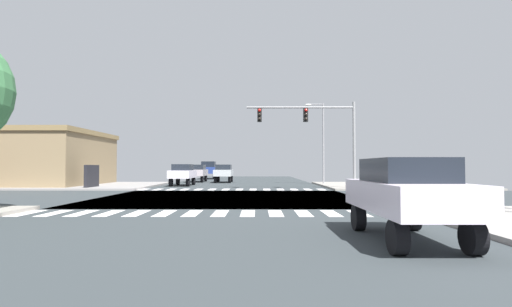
{
  "coord_description": "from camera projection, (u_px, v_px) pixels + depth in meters",
  "views": [
    {
      "loc": [
        1.62,
        -21.54,
        1.69
      ],
      "look_at": [
        1.48,
        5.29,
        2.57
      ],
      "focal_mm": 27.63,
      "sensor_mm": 36.0,
      "label": 1
    }
  ],
  "objects": [
    {
      "name": "ground",
      "position": [
        228.0,
        198.0,
        21.48
      ],
      "size": [
        90.0,
        90.0,
        0.05
      ],
      "color": "#2F3538"
    },
    {
      "name": "sidewalk_corner_ne",
      "position": [
        392.0,
        185.0,
        33.4
      ],
      "size": [
        12.0,
        12.0,
        0.14
      ],
      "color": "gray",
      "rests_on": "ground"
    },
    {
      "name": "sidewalk_corner_nw",
      "position": [
        87.0,
        185.0,
        33.54
      ],
      "size": [
        12.0,
        12.0,
        0.14
      ],
      "color": "gray",
      "rests_on": "ground"
    },
    {
      "name": "crosswalk_near",
      "position": [
        206.0,
        213.0,
        14.18
      ],
      "size": [
        13.5,
        2.0,
        0.01
      ],
      "color": "white",
      "rests_on": "ground"
    },
    {
      "name": "crosswalk_far",
      "position": [
        233.0,
        189.0,
        28.77
      ],
      "size": [
        13.5,
        2.0,
        0.01
      ],
      "color": "white",
      "rests_on": "ground"
    },
    {
      "name": "traffic_signal_mast",
      "position": [
        311.0,
        124.0,
        28.52
      ],
      "size": [
        7.89,
        0.55,
        6.38
      ],
      "color": "gray",
      "rests_on": "ground"
    },
    {
      "name": "street_lamp",
      "position": [
        321.0,
        135.0,
        36.61
      ],
      "size": [
        1.78,
        0.32,
        7.58
      ],
      "color": "gray",
      "rests_on": "ground"
    },
    {
      "name": "bank_building",
      "position": [
        26.0,
        159.0,
        33.91
      ],
      "size": [
        13.81,
        10.69,
        4.72
      ],
      "color": "#867050",
      "rests_on": "ground"
    },
    {
      "name": "sedan_nearside_1",
      "position": [
        406.0,
        192.0,
        8.99
      ],
      "size": [
        1.8,
        4.3,
        1.88
      ],
      "color": "black",
      "rests_on": "ground"
    },
    {
      "name": "sedan_crossing_2",
      "position": [
        224.0,
        172.0,
        41.46
      ],
      "size": [
        1.8,
        4.3,
        1.88
      ],
      "rotation": [
        0.0,
        0.0,
        3.14
      ],
      "color": "black",
      "rests_on": "ground"
    },
    {
      "name": "sedan_queued_3",
      "position": [
        183.0,
        173.0,
        34.54
      ],
      "size": [
        1.8,
        4.3,
        1.88
      ],
      "rotation": [
        0.0,
        0.0,
        3.14
      ],
      "color": "black",
      "rests_on": "ground"
    },
    {
      "name": "sedan_middle_5",
      "position": [
        197.0,
        172.0,
        42.86
      ],
      "size": [
        1.8,
        4.3,
        1.88
      ],
      "rotation": [
        0.0,
        0.0,
        3.14
      ],
      "color": "black",
      "rests_on": "ground"
    },
    {
      "name": "pickup_inner_1",
      "position": [
        209.0,
        169.0,
        53.32
      ],
      "size": [
        2.0,
        5.1,
        2.35
      ],
      "rotation": [
        0.0,
        0.0,
        3.14
      ],
      "color": "black",
      "rests_on": "ground"
    }
  ]
}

